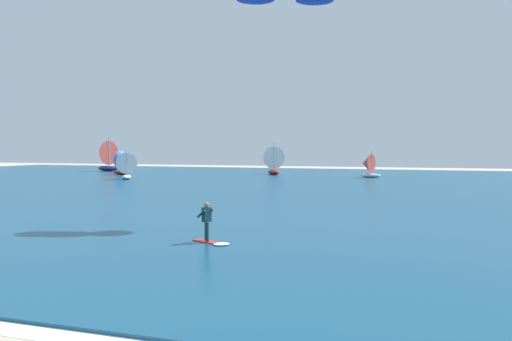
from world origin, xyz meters
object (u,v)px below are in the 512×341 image
sailboat_trailing (105,155)px  sailboat_heeled_over (273,160)px  sailboat_near_shore (124,162)px  sailboat_anchored_offshore (368,165)px  sailboat_far_left (127,165)px  kitesurfer (210,228)px

sailboat_trailing → sailboat_heeled_over: size_ratio=1.23×
sailboat_trailing → sailboat_heeled_over: (29.41, -1.40, -0.47)m
sailboat_near_shore → sailboat_trailing: size_ratio=0.70×
sailboat_near_shore → sailboat_heeled_over: size_ratio=0.85×
sailboat_near_shore → sailboat_anchored_offshore: (33.61, 4.74, -0.19)m
sailboat_near_shore → sailboat_trailing: 13.99m
sailboat_anchored_offshore → sailboat_far_left: bearing=-153.9°
kitesurfer → sailboat_far_left: bearing=127.0°
sailboat_far_left → sailboat_anchored_offshore: (27.44, 13.47, -0.10)m
kitesurfer → sailboat_anchored_offshore: 51.88m
kitesurfer → sailboat_anchored_offshore: size_ratio=0.58×
sailboat_trailing → sailboat_heeled_over: 29.45m
sailboat_near_shore → sailboat_heeled_over: 21.18m
kitesurfer → sailboat_near_shore: bearing=126.7°
sailboat_anchored_offshore → kitesurfer: bearing=-88.4°
sailboat_trailing → sailboat_anchored_offshore: size_ratio=1.61×
kitesurfer → sailboat_heeled_over: (-15.61, 55.51, 1.47)m
sailboat_trailing → sailboat_anchored_offshore: 43.88m
sailboat_near_shore → sailboat_heeled_over: bearing=23.4°
sailboat_far_left → sailboat_trailing: bearing=131.0°
kitesurfer → sailboat_near_shore: 58.73m
sailboat_far_left → sailboat_heeled_over: 21.68m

